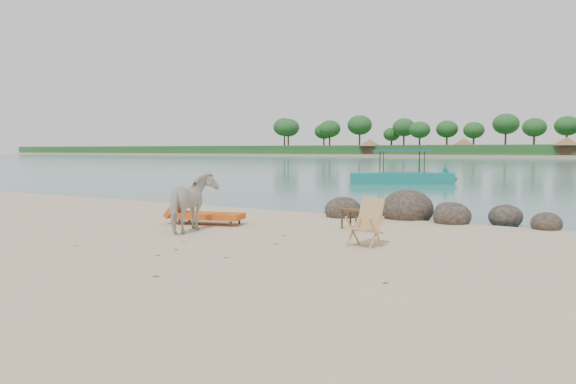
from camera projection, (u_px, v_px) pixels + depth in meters
name	position (u px, v px, depth m)	size (l,w,h in m)	color
boulders	(419.00, 213.00, 15.84)	(6.30, 2.88, 1.10)	black
cow	(193.00, 204.00, 13.29)	(0.76, 1.66, 1.40)	silver
side_table	(353.00, 221.00, 13.75)	(0.61, 0.39, 0.49)	black
lounge_chair	(209.00, 213.00, 14.64)	(2.20, 0.77, 0.66)	#D15A18
deck_chair	(365.00, 224.00, 11.30)	(0.62, 0.68, 0.97)	tan
boat_near	(402.00, 156.00, 33.18)	(6.65, 1.50, 3.23)	#157C72
dead_leaves	(223.00, 247.00, 11.45)	(6.65, 6.55, 0.00)	brown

